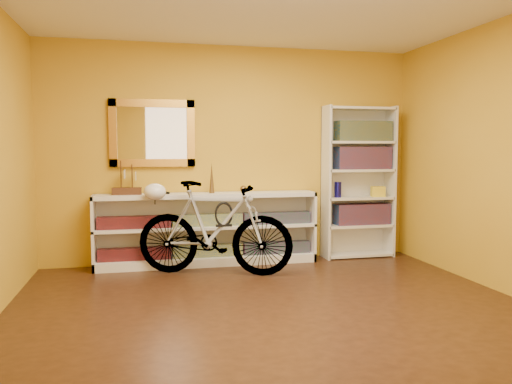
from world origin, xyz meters
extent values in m
cube|color=black|center=(0.00, 0.00, -0.01)|extent=(4.50, 4.00, 0.01)
cube|color=#C08E1C|center=(0.00, 2.00, 1.30)|extent=(4.50, 0.01, 2.60)
cube|color=#C08E1C|center=(2.25, 0.00, 1.30)|extent=(0.01, 4.00, 2.60)
cube|color=#9B651C|center=(-0.95, 1.97, 1.55)|extent=(0.98, 0.06, 0.78)
cube|color=silver|center=(0.90, 1.99, 0.25)|extent=(0.09, 0.02, 0.09)
cube|color=black|center=(-0.33, 1.79, 0.17)|extent=(2.50, 0.13, 0.14)
cube|color=navy|center=(-0.33, 1.79, 0.54)|extent=(2.50, 0.13, 0.14)
imported|color=black|center=(-0.83, 1.81, 0.85)|extent=(0.00, 0.00, 0.00)
cone|color=brown|center=(-0.28, 1.81, 1.03)|extent=(0.06, 0.06, 0.36)
sphere|color=brown|center=(0.10, 1.81, 0.89)|extent=(0.08, 0.08, 0.08)
cube|color=maroon|center=(1.63, 1.84, 0.55)|extent=(0.70, 0.22, 0.26)
cube|color=maroon|center=(1.63, 1.84, 1.25)|extent=(0.70, 0.22, 0.28)
cube|color=navy|center=(1.63, 1.84, 1.59)|extent=(0.70, 0.22, 0.25)
cylinder|color=#171595|center=(1.30, 1.82, 0.86)|extent=(0.09, 0.09, 0.19)
cube|color=maroon|center=(1.38, 1.87, 1.56)|extent=(0.16, 0.16, 0.19)
cube|color=yellow|center=(1.83, 1.80, 0.83)|extent=(0.19, 0.14, 0.13)
imported|color=silver|center=(-0.32, 1.32, 0.51)|extent=(1.03, 1.79, 1.02)
ellipsoid|color=white|center=(-0.94, 1.55, 0.90)|extent=(0.24, 0.23, 0.18)
torus|color=black|center=(-0.22, 1.28, 0.66)|extent=(0.20, 0.02, 0.20)
camera|label=1|loc=(-1.08, -4.04, 1.36)|focal=35.31mm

